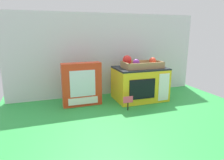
{
  "coord_description": "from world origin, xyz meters",
  "views": [
    {
      "loc": [
        -0.51,
        -1.41,
        0.53
      ],
      "look_at": [
        -0.03,
        -0.01,
        0.17
      ],
      "focal_mm": 32.36,
      "sensor_mm": 36.0,
      "label": 1
    }
  ],
  "objects_px": {
    "food_groups_crate": "(140,64)",
    "cookie_set_box": "(82,84)",
    "toy_microwave": "(140,83)",
    "price_sign": "(128,101)"
  },
  "relations": [
    {
      "from": "food_groups_crate",
      "to": "cookie_set_box",
      "type": "height_order",
      "value": "food_groups_crate"
    },
    {
      "from": "toy_microwave",
      "to": "food_groups_crate",
      "type": "bearing_deg",
      "value": -125.7
    },
    {
      "from": "toy_microwave",
      "to": "price_sign",
      "type": "xyz_separation_m",
      "value": [
        -0.18,
        -0.2,
        -0.06
      ]
    },
    {
      "from": "toy_microwave",
      "to": "price_sign",
      "type": "height_order",
      "value": "toy_microwave"
    },
    {
      "from": "toy_microwave",
      "to": "food_groups_crate",
      "type": "relative_size",
      "value": 1.3
    },
    {
      "from": "food_groups_crate",
      "to": "toy_microwave",
      "type": "bearing_deg",
      "value": 54.3
    },
    {
      "from": "toy_microwave",
      "to": "cookie_set_box",
      "type": "xyz_separation_m",
      "value": [
        -0.46,
        0.01,
        0.03
      ]
    },
    {
      "from": "cookie_set_box",
      "to": "price_sign",
      "type": "distance_m",
      "value": 0.36
    },
    {
      "from": "toy_microwave",
      "to": "food_groups_crate",
      "type": "height_order",
      "value": "food_groups_crate"
    },
    {
      "from": "food_groups_crate",
      "to": "cookie_set_box",
      "type": "relative_size",
      "value": 0.96
    }
  ]
}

